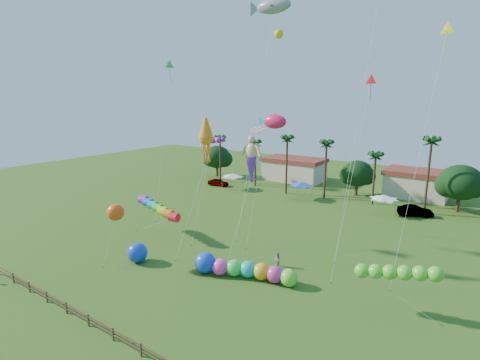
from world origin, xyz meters
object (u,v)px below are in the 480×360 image
Objects in this scene: blue_ball at (137,253)px; spectator_b at (277,260)px; car_b at (415,211)px; car_a at (218,182)px; caterpillar_inflatable at (241,269)px.

spectator_b is at bearing 30.56° from blue_ball.
blue_ball is (-12.77, -7.54, 0.27)m from spectator_b.
car_b is 27.84m from spectator_b.
spectator_b is at bearing 140.62° from car_b.
car_a is 0.87× the size of car_b.
car_a is at bearing 70.08° from car_b.
car_b is at bearing 58.25° from blue_ball.
spectator_b is (27.68, -25.28, 0.07)m from car_a.
spectator_b is 0.74× the size of blue_ball.
spectator_b is at bearing 50.35° from caterpillar_inflatable.
caterpillar_inflatable is at bearing -147.33° from car_a.
car_b is (36.02, 1.28, 0.08)m from car_a.
car_a is 39.20m from caterpillar_inflatable.
blue_ball reaches higher than car_b.
spectator_b is 14.83m from blue_ball.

